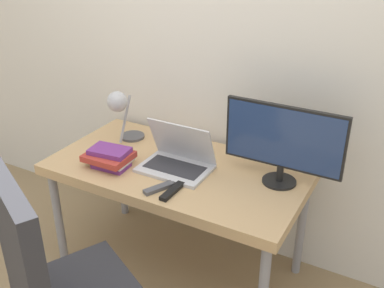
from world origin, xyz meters
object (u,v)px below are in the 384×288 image
Objects in this scene: office_chair at (56,284)px; book_stack at (109,157)px; monitor at (283,141)px; desk_lamp at (120,108)px; laptop at (177,159)px.

book_stack is at bearing 111.27° from office_chair.
monitor is at bearing 17.64° from book_stack.
desk_lamp reaches higher than book_stack.
monitor is 0.95m from book_stack.
desk_lamp is 0.33m from book_stack.
office_chair is (-0.60, -1.02, -0.36)m from monitor.
monitor is 1.79× the size of desk_lamp.
office_chair is at bearing -120.43° from monitor.
laptop is 1.52× the size of book_stack.
book_stack is at bearing -68.24° from desk_lamp.
laptop is at bearing 86.28° from office_chair.
monitor is at bearing 59.57° from office_chair.
laptop is 0.49m from desk_lamp.
office_chair is (-0.06, -0.89, -0.18)m from laptop.
book_stack is at bearing -162.36° from monitor.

